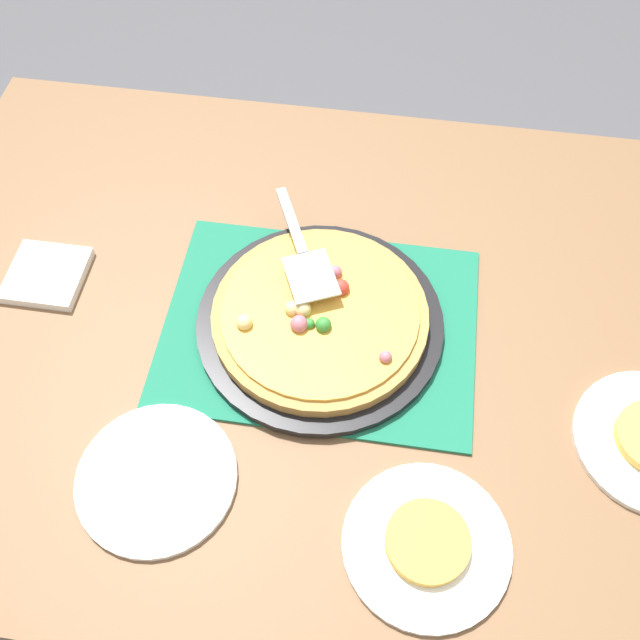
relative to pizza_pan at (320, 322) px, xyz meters
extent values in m
plane|color=#4C4C51|center=(0.00, 0.00, -0.76)|extent=(8.00, 8.00, 0.00)
cube|color=brown|center=(0.00, 0.00, -0.03)|extent=(1.40, 1.00, 0.03)
cube|color=brown|center=(-0.64, 0.44, -0.40)|extent=(0.07, 0.07, 0.72)
cube|color=brown|center=(0.64, 0.44, -0.40)|extent=(0.07, 0.07, 0.72)
cube|color=#196B4C|center=(0.00, 0.00, -0.01)|extent=(0.48, 0.36, 0.01)
cylinder|color=black|center=(0.00, 0.00, 0.00)|extent=(0.38, 0.38, 0.01)
cylinder|color=#B78442|center=(0.00, 0.00, 0.02)|extent=(0.33, 0.33, 0.02)
cylinder|color=gold|center=(0.00, 0.00, 0.03)|extent=(0.30, 0.30, 0.01)
sphere|color=#338433|center=(-0.01, -0.03, 0.04)|extent=(0.02, 0.02, 0.02)
sphere|color=#E5CC7F|center=(-0.04, -0.01, 0.04)|extent=(0.02, 0.02, 0.02)
sphere|color=#E5CC7F|center=(-0.11, -0.04, 0.04)|extent=(0.02, 0.02, 0.02)
sphere|color=red|center=(0.03, 0.04, 0.04)|extent=(0.03, 0.03, 0.03)
sphere|color=#B76675|center=(0.11, -0.07, 0.04)|extent=(0.02, 0.02, 0.02)
sphere|color=#B76675|center=(0.01, 0.07, 0.04)|extent=(0.02, 0.02, 0.02)
sphere|color=#B76675|center=(-0.03, -0.03, 0.04)|extent=(0.03, 0.03, 0.03)
sphere|color=#338433|center=(0.01, -0.03, 0.04)|extent=(0.02, 0.02, 0.02)
sphere|color=#E5CC7F|center=(-0.03, -0.01, 0.04)|extent=(0.03, 0.03, 0.03)
sphere|color=#B76675|center=(-0.02, 0.02, 0.04)|extent=(0.02, 0.02, 0.02)
cylinder|color=white|center=(0.19, -0.31, -0.01)|extent=(0.22, 0.22, 0.01)
cylinder|color=white|center=(-0.18, -0.28, -0.01)|extent=(0.22, 0.22, 0.01)
cylinder|color=gold|center=(0.19, -0.31, 0.01)|extent=(0.11, 0.11, 0.02)
cube|color=silver|center=(-0.02, 0.05, 0.05)|extent=(0.10, 0.11, 0.00)
cube|color=#B2B2B7|center=(-0.07, 0.15, 0.05)|extent=(0.07, 0.13, 0.01)
cube|color=white|center=(-0.45, 0.03, -0.01)|extent=(0.12, 0.12, 0.02)
camera|label=1|loc=(0.09, -0.59, 0.93)|focal=40.26mm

